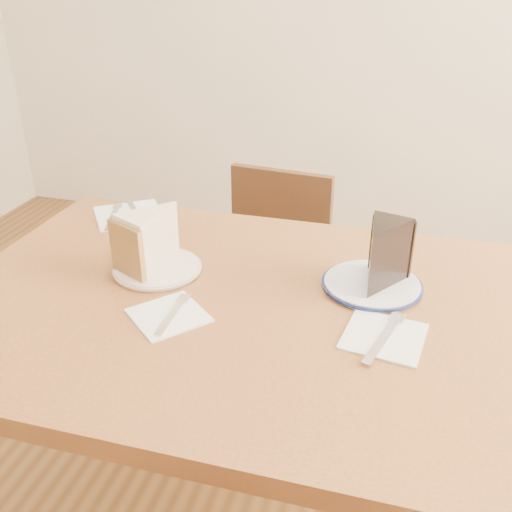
% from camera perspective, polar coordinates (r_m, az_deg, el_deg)
% --- Properties ---
extents(table, '(1.20, 0.80, 0.75)m').
position_cam_1_polar(table, '(1.16, -0.64, -8.67)').
color(table, '#583218').
rests_on(table, ground).
extents(chair_far, '(0.42, 0.42, 0.77)m').
position_cam_1_polar(chair_far, '(1.78, 1.02, -3.12)').
color(chair_far, black).
rests_on(chair_far, ground).
extents(plate_cream, '(0.18, 0.18, 0.01)m').
position_cam_1_polar(plate_cream, '(1.22, -9.81, -1.22)').
color(plate_cream, silver).
rests_on(plate_cream, table).
extents(plate_navy, '(0.19, 0.19, 0.01)m').
position_cam_1_polar(plate_navy, '(1.17, 11.52, -2.81)').
color(plate_navy, white).
rests_on(plate_navy, table).
extents(carrot_cake, '(0.14, 0.16, 0.11)m').
position_cam_1_polar(carrot_cake, '(1.21, -10.12, 1.63)').
color(carrot_cake, beige).
rests_on(carrot_cake, plate_cream).
extents(chocolate_cake, '(0.11, 0.14, 0.12)m').
position_cam_1_polar(chocolate_cake, '(1.13, 12.37, -0.25)').
color(chocolate_cake, black).
rests_on(chocolate_cake, plate_navy).
extents(napkin_cream, '(0.18, 0.18, 0.00)m').
position_cam_1_polar(napkin_cream, '(1.07, -8.73, -5.89)').
color(napkin_cream, white).
rests_on(napkin_cream, table).
extents(napkin_navy, '(0.15, 0.15, 0.00)m').
position_cam_1_polar(napkin_navy, '(1.03, 12.66, -7.84)').
color(napkin_navy, white).
rests_on(napkin_navy, table).
extents(napkin_spare, '(0.23, 0.23, 0.00)m').
position_cam_1_polar(napkin_spare, '(1.51, -12.58, 4.04)').
color(napkin_spare, white).
rests_on(napkin_spare, table).
extents(fork_cream, '(0.02, 0.14, 0.00)m').
position_cam_1_polar(fork_cream, '(1.06, -8.36, -5.83)').
color(fork_cream, white).
rests_on(fork_cream, napkin_cream).
extents(knife_navy, '(0.06, 0.17, 0.00)m').
position_cam_1_polar(knife_navy, '(1.02, 12.66, -8.00)').
color(knife_navy, silver).
rests_on(knife_navy, napkin_navy).
extents(fork_spare, '(0.10, 0.12, 0.00)m').
position_cam_1_polar(fork_spare, '(1.54, -12.19, 4.67)').
color(fork_spare, silver).
rests_on(fork_spare, napkin_spare).
extents(knife_spare, '(0.06, 0.16, 0.00)m').
position_cam_1_polar(knife_spare, '(1.50, -14.11, 3.84)').
color(knife_spare, silver).
rests_on(knife_spare, napkin_spare).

